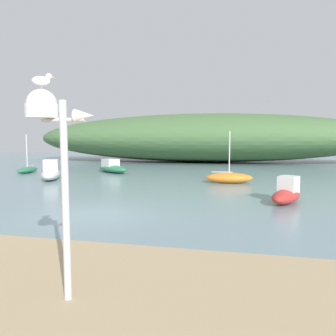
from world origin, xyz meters
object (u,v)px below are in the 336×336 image
Objects in this scene: seagull_on_radar at (42,80)px; motorboat_near_shore at (112,167)px; motorboat_off_point at (51,172)px; mast_structure at (50,127)px; motorboat_mid_channel at (287,193)px; sailboat_east_reach at (27,170)px; sailboat_west_reach at (229,178)px.

seagull_on_radar reaches higher than motorboat_near_shore.
seagull_on_radar is at bearing -57.03° from motorboat_off_point.
motorboat_off_point is (-10.41, 15.89, -2.48)m from mast_structure.
motorboat_off_point is at bearing 160.12° from motorboat_mid_channel.
mast_structure is 1.00× the size of sailboat_east_reach.
motorboat_off_point is at bearing 122.97° from seagull_on_radar.
mast_structure is 25.17m from sailboat_east_reach.
mast_structure reaches higher than motorboat_mid_channel.
sailboat_west_reach is (2.59, 16.65, -3.40)m from seagull_on_radar.
sailboat_west_reach is at bearing 81.15° from seagull_on_radar.
motorboat_off_point is 0.95× the size of motorboat_near_shore.
seagull_on_radar is at bearing -98.85° from sailboat_west_reach.
sailboat_west_reach reaches higher than sailboat_east_reach.
sailboat_east_reach is 6.28m from motorboat_off_point.
sailboat_west_reach is 6.96m from motorboat_mid_channel.
seagull_on_radar is 17.19m from sailboat_west_reach.
seagull_on_radar is 0.13× the size of motorboat_mid_channel.
sailboat_east_reach is at bearing 170.05° from sailboat_west_reach.
motorboat_mid_channel is (13.28, -11.62, 0.00)m from motorboat_near_shore.
seagull_on_radar is at bearing 174.35° from mast_structure.
seagull_on_radar is 23.50m from motorboat_near_shore.
mast_structure is at bearing -56.77° from motorboat_off_point.
sailboat_east_reach is 22.62m from motorboat_mid_channel.
mast_structure is at bearing -69.70° from motorboat_near_shore.
motorboat_near_shore is 17.64m from motorboat_mid_channel.
sailboat_east_reach reaches higher than motorboat_mid_channel.
motorboat_mid_channel reaches higher than motorboat_near_shore.
motorboat_near_shore is (-8.09, 21.87, -2.57)m from mast_structure.
sailboat_west_reach is at bearing -9.95° from sailboat_east_reach.
sailboat_east_reach is (-17.80, 3.12, -0.08)m from sailboat_west_reach.
sailboat_west_reach is 1.02× the size of sailboat_east_reach.
sailboat_east_reach is 1.30× the size of motorboat_mid_channel.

